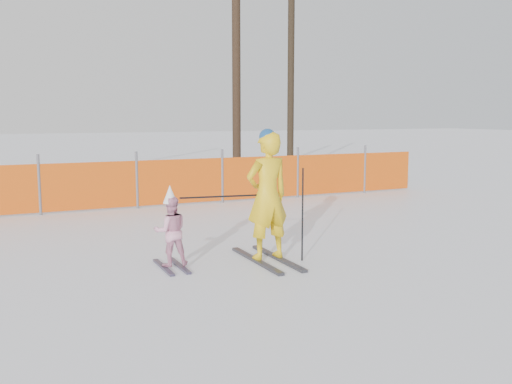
{
  "coord_description": "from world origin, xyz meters",
  "views": [
    {
      "loc": [
        -3.19,
        -6.46,
        2.04
      ],
      "look_at": [
        0.0,
        0.5,
        1.0
      ],
      "focal_mm": 40.0,
      "sensor_mm": 36.0,
      "label": 1
    }
  ],
  "objects": [
    {
      "name": "child",
      "position": [
        -1.12,
        0.8,
        0.51
      ],
      "size": [
        0.49,
        0.87,
        1.12
      ],
      "color": "black",
      "rests_on": "ground"
    },
    {
      "name": "ground",
      "position": [
        0.0,
        0.0,
        0.0
      ],
      "size": [
        120.0,
        120.0,
        0.0
      ],
      "primitive_type": "plane",
      "color": "white",
      "rests_on": "ground"
    },
    {
      "name": "ski_poles",
      "position": [
        0.15,
        0.52,
        0.79
      ],
      "size": [
        1.67,
        0.42,
        1.31
      ],
      "color": "black",
      "rests_on": "ground"
    },
    {
      "name": "adult",
      "position": [
        0.21,
        0.59,
        0.92
      ],
      "size": [
        0.68,
        1.56,
        1.85
      ],
      "color": "black",
      "rests_on": "ground"
    },
    {
      "name": "tree_trunks",
      "position": [
        1.33,
        10.65,
        2.91
      ],
      "size": [
        10.85,
        1.69,
        6.03
      ],
      "color": "black",
      "rests_on": "ground"
    },
    {
      "name": "safety_fence",
      "position": [
        -1.76,
        5.85,
        0.56
      ],
      "size": [
        17.45,
        0.06,
        1.25
      ],
      "color": "#595960",
      "rests_on": "ground"
    }
  ]
}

